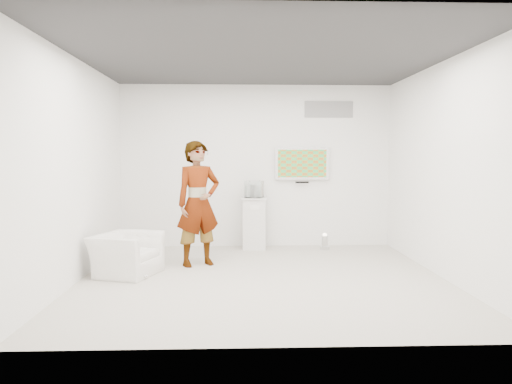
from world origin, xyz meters
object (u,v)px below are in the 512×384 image
at_px(tv, 302,163).
at_px(floor_uplight, 325,242).
at_px(person, 198,203).
at_px(armchair, 126,254).
at_px(pedestal, 254,223).

distance_m(tv, floor_uplight, 1.50).
bearing_deg(tv, person, -138.72).
bearing_deg(floor_uplight, person, -150.77).
bearing_deg(tv, floor_uplight, -43.66).
bearing_deg(floor_uplight, tv, 136.34).
relative_size(tv, floor_uplight, 3.55).
relative_size(tv, person, 0.52).
xyz_separation_m(armchair, pedestal, (1.89, 1.92, 0.18)).
distance_m(tv, armchair, 3.74).
height_order(person, floor_uplight, person).
height_order(pedestal, floor_uplight, pedestal).
height_order(armchair, floor_uplight, armchair).
relative_size(person, pedestal, 2.05).
bearing_deg(person, floor_uplight, 1.88).
distance_m(person, armchair, 1.32).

